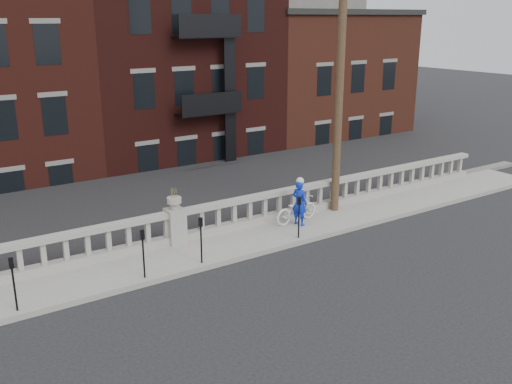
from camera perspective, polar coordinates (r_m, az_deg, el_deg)
ground at (r=14.89m, az=-1.17°, el=-10.35°), size 120.00×120.00×0.00m
sidewalk at (r=17.22m, az=-6.60°, el=-6.24°), size 32.00×2.20×0.15m
balustrade at (r=17.80m, az=-8.07°, el=-3.54°), size 28.00×0.34×1.03m
planter_pedestal at (r=17.74m, az=-8.09°, el=-2.97°), size 0.55×0.55×1.76m
lower_level at (r=35.29m, az=-21.25°, el=9.05°), size 80.00×44.00×20.80m
utility_pole at (r=19.92m, az=8.43°, el=12.22°), size 1.60×0.28×10.00m
parking_meter_a at (r=14.67m, az=-23.12°, el=-7.93°), size 0.10×0.09×1.36m
parking_meter_b at (r=15.46m, az=-11.23°, el=-5.55°), size 0.10×0.09×1.36m
parking_meter_c at (r=16.14m, az=-5.52°, el=-4.30°), size 0.10×0.09×1.36m
parking_meter_d at (r=17.94m, az=4.32°, el=-2.05°), size 0.10×0.09×1.36m
bicycle at (r=19.45m, az=4.06°, el=-1.72°), size 1.78×0.76×0.91m
cyclist at (r=19.10m, az=4.38°, el=-1.08°), size 0.52×0.65×1.55m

